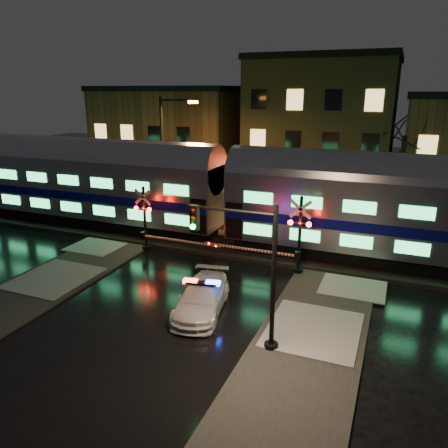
{
  "coord_description": "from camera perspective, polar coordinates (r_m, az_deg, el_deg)",
  "views": [
    {
      "loc": [
        8.97,
        -18.38,
        9.15
      ],
      "look_at": [
        0.45,
        2.5,
        2.2
      ],
      "focal_mm": 35.0,
      "sensor_mm": 36.0,
      "label": 1
    }
  ],
  "objects": [
    {
      "name": "ground",
      "position": [
        22.4,
        -3.51,
        -7.01
      ],
      "size": [
        120.0,
        120.0,
        0.0
      ],
      "primitive_type": "plane",
      "color": "black",
      "rests_on": "ground"
    },
    {
      "name": "sidewalk_right",
      "position": [
        15.55,
        9.34,
        -18.89
      ],
      "size": [
        4.0,
        20.0,
        0.12
      ],
      "primitive_type": "cube",
      "color": "#2D2D2D",
      "rests_on": "ground"
    },
    {
      "name": "building_mid",
      "position": [
        41.61,
        12.77,
        12.03
      ],
      "size": [
        12.0,
        11.0,
        11.5
      ],
      "primitive_type": "cube",
      "color": "brown",
      "rests_on": "ground"
    },
    {
      "name": "crossing_signal_left",
      "position": [
        25.61,
        -9.69,
        -0.27
      ],
      "size": [
        5.48,
        0.64,
        3.88
      ],
      "color": "black",
      "rests_on": "ground"
    },
    {
      "name": "streetlight",
      "position": [
        31.8,
        -7.56,
        9.5
      ],
      "size": [
        2.91,
        0.3,
        8.69
      ],
      "color": "black",
      "rests_on": "ground"
    },
    {
      "name": "ballast",
      "position": [
        26.62,
        1.14,
        -2.71
      ],
      "size": [
        90.0,
        4.2,
        0.24
      ],
      "primitive_type": "cube",
      "color": "black",
      "rests_on": "ground"
    },
    {
      "name": "train",
      "position": [
        25.85,
        0.24,
        4.24
      ],
      "size": [
        51.0,
        3.12,
        5.92
      ],
      "color": "black",
      "rests_on": "ballast"
    },
    {
      "name": "police_car",
      "position": [
        18.9,
        -2.91,
        -9.58
      ],
      "size": [
        2.68,
        4.77,
        1.46
      ],
      "rotation": [
        0.0,
        0.0,
        0.2
      ],
      "color": "white",
      "rests_on": "ground"
    },
    {
      "name": "sidewalk_left",
      "position": [
        21.8,
        -26.66,
        -9.48
      ],
      "size": [
        4.0,
        20.0,
        0.12
      ],
      "primitive_type": "cube",
      "color": "#2D2D2D",
      "rests_on": "ground"
    },
    {
      "name": "building_left",
      "position": [
        46.2,
        -6.44,
        11.25
      ],
      "size": [
        14.0,
        10.0,
        9.0
      ],
      "primitive_type": "cube",
      "color": "brown",
      "rests_on": "ground"
    },
    {
      "name": "crossing_signal_right",
      "position": [
        22.48,
        8.86,
        -2.41
      ],
      "size": [
        5.84,
        0.66,
        4.14
      ],
      "color": "black",
      "rests_on": "ground"
    },
    {
      "name": "traffic_light",
      "position": [
        15.57,
        3.38,
        -6.42
      ],
      "size": [
        3.57,
        0.67,
        5.52
      ],
      "rotation": [
        0.0,
        0.0,
        0.25
      ],
      "color": "black",
      "rests_on": "ground"
    }
  ]
}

